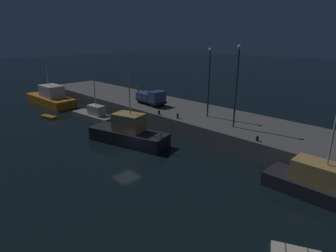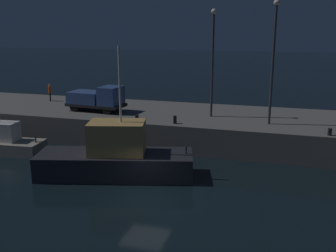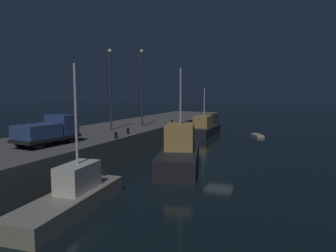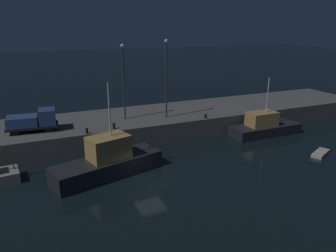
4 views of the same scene
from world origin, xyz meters
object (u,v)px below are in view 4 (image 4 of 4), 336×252
object	(u,v)px
dinghy_orange_near	(320,153)
utility_truck	(34,121)
fishing_boat_blue	(264,127)
bollard_central	(114,126)
bollard_west	(205,116)
bollard_east	(87,131)
lamp_post_west	(123,77)
fishing_boat_white	(108,162)
lamp_post_east	(166,74)

from	to	relation	value
dinghy_orange_near	utility_truck	bearing A→B (deg)	154.17
fishing_boat_blue	bollard_central	xyz separation A→B (m)	(-18.35, 2.82, 1.56)
utility_truck	fishing_boat_blue	bearing A→B (deg)	-11.68
bollard_west	bollard_east	xyz separation A→B (m)	(-14.34, -0.16, 0.04)
dinghy_orange_near	lamp_post_west	distance (m)	23.30
lamp_post_west	bollard_central	xyz separation A→B (m)	(-2.26, -3.36, -4.78)
dinghy_orange_near	lamp_post_west	bearing A→B (deg)	140.77
fishing_boat_white	bollard_west	distance (m)	14.92
dinghy_orange_near	bollard_west	distance (m)	13.35
lamp_post_west	bollard_east	world-z (taller)	lamp_post_west
fishing_boat_blue	bollard_central	distance (m)	18.63
lamp_post_west	bollard_west	xyz separation A→B (m)	(9.06, -3.67, -4.84)
fishing_boat_blue	lamp_post_east	xyz separation A→B (m)	(-11.24, 4.79, 6.60)
bollard_east	bollard_central	bearing A→B (deg)	8.69
dinghy_orange_near	bollard_east	bearing A→B (deg)	155.59
lamp_post_west	bollard_east	xyz separation A→B (m)	(-5.28, -3.82, -4.80)
lamp_post_east	utility_truck	xyz separation A→B (m)	(-15.09, 0.65, -4.19)
dinghy_orange_near	bollard_east	size ratio (longest dim) A/B	5.17
fishing_boat_white	lamp_post_east	world-z (taller)	lamp_post_east
lamp_post_west	lamp_post_east	bearing A→B (deg)	-16.04
lamp_post_east	bollard_west	world-z (taller)	lamp_post_east
dinghy_orange_near	utility_truck	distance (m)	30.63
fishing_boat_blue	bollard_west	distance (m)	7.62
utility_truck	bollard_central	distance (m)	8.45
fishing_boat_white	lamp_post_west	distance (m)	12.31
utility_truck	bollard_west	bearing A→B (deg)	-8.61
lamp_post_west	fishing_boat_blue	bearing A→B (deg)	-21.04
lamp_post_east	bollard_central	xyz separation A→B (m)	(-7.11, -1.97, -5.04)
bollard_west	utility_truck	bearing A→B (deg)	171.39
lamp_post_west	utility_truck	world-z (taller)	lamp_post_west
dinghy_orange_near	bollard_central	world-z (taller)	bollard_central
fishing_boat_white	bollard_west	xyz separation A→B (m)	(13.59, 6.02, 1.25)
utility_truck	bollard_east	world-z (taller)	utility_truck
utility_truck	bollard_central	bearing A→B (deg)	-18.16
utility_truck	dinghy_orange_near	bearing A→B (deg)	-25.83
bollard_west	bollard_central	bearing A→B (deg)	178.46
fishing_boat_blue	utility_truck	size ratio (longest dim) A/B	1.70
fishing_boat_blue	bollard_central	bearing A→B (deg)	171.25
fishing_boat_white	lamp_post_east	distance (m)	14.04
dinghy_orange_near	bollard_central	size ratio (longest dim) A/B	4.84
fishing_boat_blue	lamp_post_west	world-z (taller)	lamp_post_west
lamp_post_west	bollard_central	world-z (taller)	lamp_post_west
bollard_central	fishing_boat_blue	bearing A→B (deg)	-8.75
fishing_boat_blue	bollard_west	world-z (taller)	fishing_boat_blue
fishing_boat_white	utility_truck	size ratio (longest dim) A/B	1.97
dinghy_orange_near	bollard_west	xyz separation A→B (m)	(-8.10, 10.34, 2.36)
fishing_boat_blue	fishing_boat_white	size ratio (longest dim) A/B	0.87
utility_truck	bollard_east	size ratio (longest dim) A/B	9.28
bollard_east	fishing_boat_white	bearing A→B (deg)	-82.77
lamp_post_east	dinghy_orange_near	bearing A→B (deg)	-45.69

